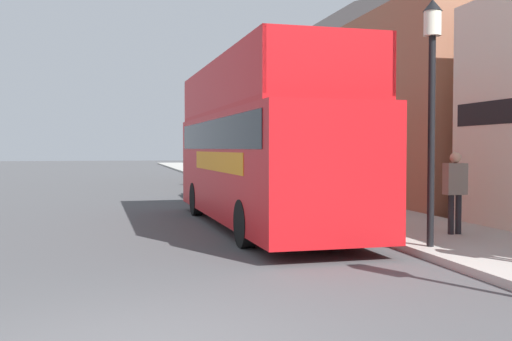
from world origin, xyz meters
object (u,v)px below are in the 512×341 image
object	(u,v)px
pedestrian_third	(455,185)
lamp_post_nearest	(432,76)
parked_car_ahead_of_bus	(224,180)
lamp_post_second	(288,102)
lamp_post_third	(234,122)
tour_bus	(260,155)

from	to	relation	value
pedestrian_third	lamp_post_nearest	xyz separation A→B (m)	(-1.34, -1.35, 2.11)
parked_car_ahead_of_bus	lamp_post_nearest	bearing A→B (deg)	-81.97
lamp_post_second	lamp_post_third	world-z (taller)	lamp_post_second
pedestrian_third	lamp_post_third	xyz separation A→B (m)	(-1.39, 17.17, 2.06)
pedestrian_third	lamp_post_nearest	distance (m)	2.84
lamp_post_third	pedestrian_third	bearing A→B (deg)	-85.38
lamp_post_nearest	parked_car_ahead_of_bus	bearing A→B (deg)	96.87
tour_bus	parked_car_ahead_of_bus	world-z (taller)	tour_bus
lamp_post_second	lamp_post_third	size ratio (longest dim) A/B	1.10
parked_car_ahead_of_bus	lamp_post_third	distance (m)	6.23
lamp_post_second	lamp_post_nearest	bearing A→B (deg)	-89.66
tour_bus	parked_car_ahead_of_bus	size ratio (longest dim) A/B	2.25
lamp_post_nearest	lamp_post_third	size ratio (longest dim) A/B	1.02
tour_bus	parked_car_ahead_of_bus	xyz separation A→B (m)	(0.61, 8.50, -1.08)
parked_car_ahead_of_bus	lamp_post_third	bearing A→B (deg)	75.70
tour_bus	lamp_post_third	size ratio (longest dim) A/B	2.23
tour_bus	pedestrian_third	size ratio (longest dim) A/B	5.73
lamp_post_nearest	lamp_post_second	distance (m)	9.26
parked_car_ahead_of_bus	pedestrian_third	distance (m)	12.04
tour_bus	lamp_post_third	xyz separation A→B (m)	(2.13, 13.99, 1.44)
tour_bus	lamp_post_nearest	distance (m)	5.23
tour_bus	pedestrian_third	distance (m)	4.78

